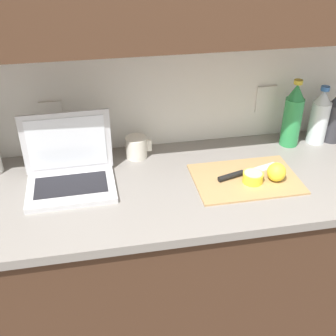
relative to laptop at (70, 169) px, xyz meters
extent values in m
plane|color=#564C47|center=(0.71, -0.08, -0.99)|extent=(12.00, 12.00, 0.00)
cube|color=white|center=(0.71, 0.28, 0.31)|extent=(5.20, 0.06, 2.60)
cube|color=white|center=(-0.06, 0.24, 0.12)|extent=(0.09, 0.01, 0.12)
cube|color=white|center=(0.87, 0.24, 0.12)|extent=(0.09, 0.01, 0.12)
cube|color=#472D1E|center=(0.71, -0.08, -0.54)|extent=(2.24, 0.61, 0.89)
cube|color=gray|center=(0.71, -0.08, -0.08)|extent=(2.30, 0.65, 0.03)
cube|color=silver|center=(0.00, -0.05, -0.05)|extent=(0.33, 0.26, 0.02)
cube|color=black|center=(0.00, -0.05, -0.04)|extent=(0.27, 0.15, 0.00)
cube|color=silver|center=(0.00, 0.07, 0.08)|extent=(0.34, 0.02, 0.25)
cube|color=white|center=(0.00, 0.07, 0.08)|extent=(0.29, 0.01, 0.21)
cube|color=tan|center=(0.67, -0.11, -0.06)|extent=(0.41, 0.28, 0.01)
cube|color=silver|center=(0.74, -0.06, -0.05)|extent=(0.17, 0.08, 0.00)
cylinder|color=black|center=(0.61, -0.10, -0.04)|extent=(0.11, 0.05, 0.02)
cylinder|color=yellow|center=(0.68, -0.14, -0.03)|extent=(0.08, 0.08, 0.04)
cylinder|color=#F4EAA3|center=(0.68, -0.14, -0.01)|extent=(0.07, 0.07, 0.00)
sphere|color=yellow|center=(0.77, -0.14, -0.02)|extent=(0.07, 0.07, 0.07)
cylinder|color=#333338|center=(1.16, 0.14, 0.03)|extent=(0.08, 0.08, 0.18)
cylinder|color=silver|center=(1.08, 0.14, 0.03)|extent=(0.08, 0.08, 0.19)
cone|color=silver|center=(1.08, 0.14, 0.15)|extent=(0.07, 0.07, 0.06)
cylinder|color=#3366B2|center=(1.08, 0.14, 0.19)|extent=(0.04, 0.04, 0.02)
cylinder|color=#2D934C|center=(0.96, 0.14, 0.05)|extent=(0.08, 0.08, 0.22)
cone|color=#2D934C|center=(0.96, 0.14, 0.19)|extent=(0.07, 0.07, 0.07)
cylinder|color=gold|center=(0.96, 0.14, 0.23)|extent=(0.04, 0.04, 0.02)
cylinder|color=silver|center=(0.27, 0.15, -0.02)|extent=(0.09, 0.09, 0.09)
cube|color=silver|center=(0.33, 0.15, -0.01)|extent=(0.02, 0.01, 0.05)
camera|label=1|loc=(0.11, -1.40, 0.84)|focal=45.00mm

